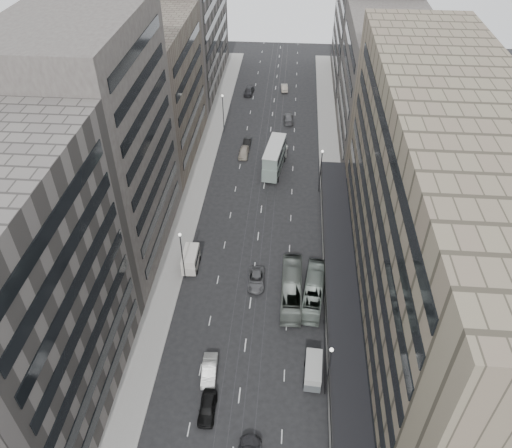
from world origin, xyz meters
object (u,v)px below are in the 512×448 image
(sedan_1, at_px, (209,370))
(bus_near, at_px, (314,291))
(vw_microbus, at_px, (313,370))
(sedan_0, at_px, (207,408))
(bus_far, at_px, (292,288))
(pedestrian, at_px, (339,431))
(double_decker, at_px, (274,157))
(panel_van, at_px, (191,259))
(sedan_2, at_px, (256,279))

(sedan_1, bearing_deg, bus_near, 43.34)
(sedan_1, bearing_deg, vw_microbus, -0.60)
(bus_near, distance_m, sedan_0, 21.36)
(vw_microbus, distance_m, sedan_1, 12.12)
(bus_near, xyz_separation_m, bus_far, (-3.02, 0.08, 0.12))
(bus_near, xyz_separation_m, pedestrian, (2.41, -19.57, -0.31))
(bus_far, height_order, double_decker, double_decker)
(vw_microbus, height_order, sedan_1, vw_microbus)
(bus_near, relative_size, sedan_1, 2.25)
(panel_van, bearing_deg, sedan_1, -74.02)
(bus_far, relative_size, sedan_1, 2.42)
(panel_van, relative_size, sedan_2, 0.92)
(vw_microbus, height_order, sedan_0, vw_microbus)
(vw_microbus, distance_m, sedan_2, 16.69)
(bus_near, relative_size, vw_microbus, 2.26)
(vw_microbus, relative_size, sedan_1, 0.99)
(bus_far, relative_size, sedan_2, 2.29)
(bus_near, height_order, sedan_0, bus_near)
(bus_far, height_order, vw_microbus, bus_far)
(bus_far, distance_m, sedan_2, 5.51)
(bus_far, xyz_separation_m, double_decker, (-3.98, 31.35, 1.30))
(vw_microbus, bearing_deg, bus_near, 92.10)
(double_decker, xyz_separation_m, panel_van, (-10.70, -26.68, -1.31))
(sedan_0, bearing_deg, pedestrian, -7.25)
(double_decker, distance_m, sedan_0, 49.51)
(bus_near, height_order, sedan_2, bus_near)
(bus_far, bearing_deg, sedan_0, 63.83)
(panel_van, relative_size, sedan_1, 0.97)
(sedan_1, height_order, sedan_2, sedan_1)
(double_decker, height_order, sedan_0, double_decker)
(sedan_2, bearing_deg, sedan_1, -108.04)
(sedan_0, xyz_separation_m, sedan_1, (-0.52, 4.78, 0.01))
(sedan_1, bearing_deg, pedestrian, -27.31)
(bus_near, height_order, bus_far, bus_far)
(double_decker, bearing_deg, sedan_1, -89.31)
(double_decker, xyz_separation_m, vw_microbus, (6.79, -43.88, -1.51))
(sedan_1, bearing_deg, bus_far, 51.40)
(bus_far, height_order, sedan_2, bus_far)
(pedestrian, bearing_deg, panel_van, -45.95)
(panel_van, height_order, sedan_0, panel_van)
(bus_near, relative_size, panel_van, 2.31)
(bus_far, bearing_deg, panel_van, -17.74)
(bus_far, bearing_deg, sedan_1, 54.63)
(bus_near, bearing_deg, vw_microbus, 95.53)
(panel_van, bearing_deg, sedan_2, -15.15)
(bus_near, relative_size, sedan_2, 2.12)
(bus_far, relative_size, sedan_0, 2.53)
(double_decker, bearing_deg, sedan_0, -88.06)
(bus_near, height_order, pedestrian, bus_near)
(vw_microbus, height_order, sedan_2, vw_microbus)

